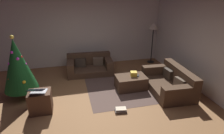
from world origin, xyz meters
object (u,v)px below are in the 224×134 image
object	(u,v)px
ottoman	(131,82)
laptop	(38,91)
couch_left	(90,65)
christmas_tree	(18,65)
book_stack	(121,110)
tv_remote	(138,76)
corner_lamp	(153,29)
gift_box	(134,74)
couch_right	(170,82)
side_table	(41,102)

from	to	relation	value
ottoman	laptop	size ratio (longest dim) A/B	1.92
couch_left	laptop	xyz separation A→B (m)	(-1.48, -2.18, 0.35)
couch_left	ottoman	size ratio (longest dim) A/B	1.82
christmas_tree	book_stack	world-z (taller)	christmas_tree
tv_remote	corner_lamp	bearing A→B (deg)	79.21
couch_left	gift_box	size ratio (longest dim) A/B	8.72
couch_right	laptop	size ratio (longest dim) A/B	3.78
couch_right	tv_remote	distance (m)	0.96
couch_right	gift_box	distance (m)	1.11
couch_left	couch_right	bearing A→B (deg)	140.26
tv_remote	laptop	bearing A→B (deg)	-143.47
tv_remote	side_table	size ratio (longest dim) A/B	0.29
laptop	book_stack	xyz separation A→B (m)	(1.89, -0.43, -0.56)
couch_right	christmas_tree	xyz separation A→B (m)	(-4.17, 0.65, 0.69)
couch_right	gift_box	size ratio (longest dim) A/B	9.45
ottoman	book_stack	distance (m)	1.26
side_table	laptop	world-z (taller)	laptop
couch_right	side_table	distance (m)	3.60
ottoman	corner_lamp	bearing A→B (deg)	51.28
christmas_tree	corner_lamp	xyz separation A→B (m)	(4.63, 1.68, 0.42)
couch_left	christmas_tree	world-z (taller)	christmas_tree
laptop	book_stack	bearing A→B (deg)	-12.91
couch_right	side_table	size ratio (longest dim) A/B	3.22
couch_right	corner_lamp	distance (m)	2.63
gift_box	laptop	distance (m)	2.69
gift_box	ottoman	bearing A→B (deg)	-167.77
gift_box	christmas_tree	bearing A→B (deg)	175.64
tv_remote	corner_lamp	size ratio (longest dim) A/B	0.10
laptop	couch_right	bearing A→B (deg)	3.99
ottoman	corner_lamp	distance (m)	2.75
ottoman	couch_right	bearing A→B (deg)	-19.79
book_stack	couch_right	bearing A→B (deg)	21.73
side_table	corner_lamp	size ratio (longest dim) A/B	0.34
gift_box	laptop	xyz separation A→B (m)	(-2.61, -0.66, 0.14)
book_stack	corner_lamp	size ratio (longest dim) A/B	0.19
couch_left	tv_remote	bearing A→B (deg)	131.42
gift_box	tv_remote	xyz separation A→B (m)	(0.13, -0.03, -0.06)
couch_right	book_stack	distance (m)	1.86
gift_box	corner_lamp	bearing A→B (deg)	52.57
laptop	corner_lamp	bearing A→B (deg)	32.38
corner_lamp	couch_right	bearing A→B (deg)	-101.28
couch_left	side_table	size ratio (longest dim) A/B	2.98
ottoman	christmas_tree	world-z (taller)	christmas_tree
tv_remote	ottoman	bearing A→B (deg)	-160.57
couch_right	christmas_tree	size ratio (longest dim) A/B	1.00
couch_left	book_stack	world-z (taller)	couch_left
gift_box	book_stack	xyz separation A→B (m)	(-0.71, -1.10, -0.42)
book_stack	ottoman	bearing A→B (deg)	59.71
ottoman	gift_box	distance (m)	0.28
gift_box	tv_remote	distance (m)	0.15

